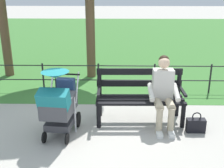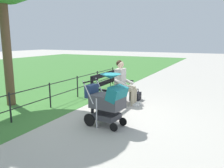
{
  "view_description": "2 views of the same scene",
  "coord_description": "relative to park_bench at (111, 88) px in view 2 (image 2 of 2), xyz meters",
  "views": [
    {
      "loc": [
        -0.44,
        4.73,
        2.43
      ],
      "look_at": [
        -0.35,
        -0.02,
        0.74
      ],
      "focal_mm": 45.15,
      "sensor_mm": 36.0,
      "label": 1
    },
    {
      "loc": [
        4.68,
        2.65,
        1.84
      ],
      "look_at": [
        -0.35,
        0.18,
        0.75
      ],
      "focal_mm": 36.37,
      "sensor_mm": 36.0,
      "label": 2
    }
  ],
  "objects": [
    {
      "name": "park_fence",
      "position": [
        0.58,
        -1.44,
        -0.1
      ],
      "size": [
        7.87,
        0.04,
        0.7
      ],
      "color": "black",
      "rests_on": "ground"
    },
    {
      "name": "person_on_bench",
      "position": [
        -0.4,
        0.22,
        0.15
      ],
      "size": [
        0.54,
        0.74,
        1.28
      ],
      "color": "tan",
      "rests_on": "ground"
    },
    {
      "name": "handbag",
      "position": [
        -0.95,
        0.46,
        -0.4
      ],
      "size": [
        0.32,
        0.14,
        0.37
      ],
      "color": "black",
      "rests_on": "ground"
    },
    {
      "name": "stroller",
      "position": [
        1.38,
        0.61,
        0.07
      ],
      "size": [
        0.59,
        0.93,
        1.15
      ],
      "color": "black",
      "rests_on": "ground"
    },
    {
      "name": "park_bench",
      "position": [
        0.0,
        0.0,
        0.0
      ],
      "size": [
        1.61,
        0.63,
        0.96
      ],
      "color": "black",
      "rests_on": "ground"
    },
    {
      "name": "ground_plane",
      "position": [
        0.86,
        0.12,
        -0.53
      ],
      "size": [
        60.0,
        60.0,
        0.0
      ],
      "primitive_type": "plane",
      "color": "#ADA89E"
    }
  ]
}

